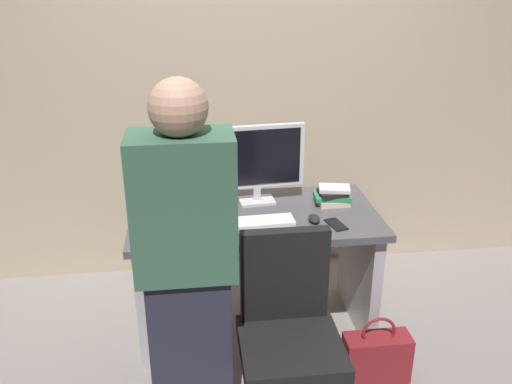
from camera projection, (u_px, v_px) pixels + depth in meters
name	position (u px, v px, depth m)	size (l,w,h in m)	color
ground_plane	(255.00, 325.00, 3.27)	(9.00, 9.00, 0.00)	gray
wall_back	(239.00, 51.00, 3.42)	(6.40, 0.10, 3.00)	tan
desk	(255.00, 251.00, 3.08)	(1.35, 0.71, 0.74)	#4C4C51
office_chair	(288.00, 346.00, 2.43)	(0.52, 0.52, 0.94)	black
person_at_desk	(187.00, 274.00, 2.21)	(0.40, 0.24, 1.64)	#262838
monitor	(257.00, 160.00, 3.04)	(0.54, 0.16, 0.46)	silver
keyboard	(254.00, 222.00, 2.87)	(0.43, 0.13, 0.02)	white
mouse	(314.00, 219.00, 2.89)	(0.06, 0.10, 0.03)	black
cup_near_keyboard	(169.00, 215.00, 2.86)	(0.06, 0.06, 0.09)	#3372B2
cup_by_monitor	(176.00, 196.00, 3.10)	(0.08, 0.08, 0.09)	#D84C3F
book_stack	(333.00, 196.00, 3.09)	(0.21, 0.15, 0.10)	beige
cell_phone	(336.00, 224.00, 2.86)	(0.07, 0.14, 0.01)	black
handbag	(376.00, 357.00, 2.80)	(0.34, 0.14, 0.38)	maroon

